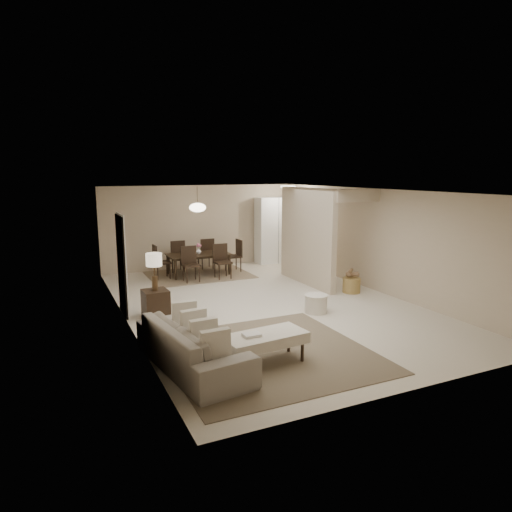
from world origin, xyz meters
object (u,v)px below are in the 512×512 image
sofa (193,345)px  dining_table (199,264)px  ottoman_bench (265,340)px  wicker_basket (351,285)px  side_table (156,303)px  round_pouf (316,304)px  pantry_cabinet (275,230)px

sofa → dining_table: 6.27m
ottoman_bench → wicker_basket: 4.70m
sofa → ottoman_bench: sofa is taller
wicker_basket → sofa: bearing=-151.9°
wicker_basket → dining_table: dining_table is taller
ottoman_bench → side_table: (-1.00, 3.02, -0.10)m
round_pouf → wicker_basket: (1.65, 1.01, -0.01)m
round_pouf → wicker_basket: round_pouf is taller
round_pouf → wicker_basket: 1.93m
side_table → sofa: bearing=-91.1°
sofa → round_pouf: bearing=-71.9°
pantry_cabinet → ottoman_bench: 7.97m
pantry_cabinet → dining_table: size_ratio=1.21×
round_pouf → dining_table: dining_table is taller
sofa → side_table: size_ratio=4.39×
pantry_cabinet → sofa: (-4.80, -6.70, -0.70)m
round_pouf → pantry_cabinet: bearing=72.1°
ottoman_bench → side_table: side_table is taller
pantry_cabinet → dining_table: bearing=-164.9°
round_pouf → dining_table: bearing=104.5°
ottoman_bench → round_pouf: bearing=35.8°
round_pouf → ottoman_bench: bearing=-138.5°
pantry_cabinet → wicker_basket: 4.24m
dining_table → pantry_cabinet: bearing=14.2°
round_pouf → dining_table: size_ratio=0.28×
side_table → dining_table: 3.77m
side_table → wicker_basket: (4.73, -0.17, -0.09)m
sofa → side_table: (0.05, 2.72, -0.08)m
dining_table → wicker_basket: bearing=-51.5°
side_table → wicker_basket: side_table is taller
ottoman_bench → dining_table: bearing=75.7°
ottoman_bench → wicker_basket: (3.73, 2.85, -0.19)m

